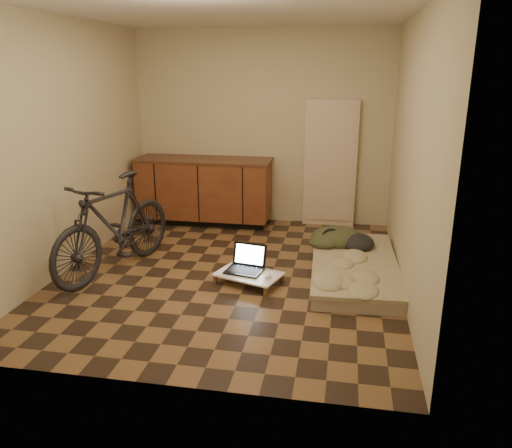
% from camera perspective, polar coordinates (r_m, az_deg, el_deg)
% --- Properties ---
extents(room_shell, '(3.50, 4.00, 2.60)m').
position_cam_1_polar(room_shell, '(4.99, -3.18, 8.28)').
color(room_shell, brown).
rests_on(room_shell, ground).
extents(cabinets, '(1.84, 0.62, 0.91)m').
position_cam_1_polar(cabinets, '(6.96, -5.89, 3.85)').
color(cabinets, black).
rests_on(cabinets, ground).
extents(appliance_panel, '(0.70, 0.10, 1.70)m').
position_cam_1_polar(appliance_panel, '(6.85, 8.48, 6.82)').
color(appliance_panel, beige).
rests_on(appliance_panel, ground).
extents(bicycle, '(1.02, 1.85, 1.15)m').
position_cam_1_polar(bicycle, '(5.40, -15.98, 0.40)').
color(bicycle, black).
rests_on(bicycle, ground).
extents(futon, '(0.95, 1.86, 0.16)m').
position_cam_1_polar(futon, '(5.38, 11.18, -4.88)').
color(futon, tan).
rests_on(futon, ground).
extents(clothing_pile, '(0.67, 0.57, 0.26)m').
position_cam_1_polar(clothing_pile, '(5.80, 9.89, -0.95)').
color(clothing_pile, '#333921').
rests_on(clothing_pile, futon).
extents(headphones, '(0.31, 0.30, 0.17)m').
position_cam_1_polar(headphones, '(5.74, 8.55, -1.55)').
color(headphones, black).
rests_on(headphones, futon).
extents(lap_desk, '(0.73, 0.59, 0.11)m').
position_cam_1_polar(lap_desk, '(5.07, -0.84, -5.79)').
color(lap_desk, brown).
rests_on(lap_desk, ground).
extents(laptop, '(0.41, 0.38, 0.25)m').
position_cam_1_polar(laptop, '(5.13, -1.16, -4.74)').
color(laptop, black).
rests_on(laptop, lap_desk).
extents(mouse, '(0.09, 0.11, 0.03)m').
position_cam_1_polar(mouse, '(4.96, 1.37, -6.00)').
color(mouse, white).
rests_on(mouse, lap_desk).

